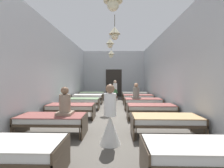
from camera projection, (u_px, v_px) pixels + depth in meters
ground_plane at (111, 114)px, 7.35m from camera, size 5.91×14.26×0.10m
room_shell at (112, 71)px, 8.51m from camera, size 5.71×13.86×4.02m
bed_left_row_0 at (6, 149)px, 2.63m from camera, size 1.90×0.84×0.57m
bed_right_row_0 at (203, 152)px, 2.55m from camera, size 1.90×0.84×0.57m
bed_left_row_1 at (52, 120)px, 4.53m from camera, size 1.90×0.84×0.57m
bed_right_row_1 at (166, 120)px, 4.45m from camera, size 1.90×0.84×0.57m
bed_left_row_2 at (71, 107)px, 6.43m from camera, size 1.90×0.84×0.57m
bed_right_row_2 at (151, 108)px, 6.35m from camera, size 1.90×0.84×0.57m
bed_left_row_3 at (81, 101)px, 8.33m from camera, size 1.90×0.84×0.57m
bed_right_row_3 at (143, 101)px, 8.24m from camera, size 1.90×0.84×0.57m
bed_left_row_4 at (88, 97)px, 10.23m from camera, size 1.90×0.84×0.57m
bed_right_row_4 at (138, 97)px, 10.14m from camera, size 1.90×0.84×0.57m
bed_left_row_5 at (92, 94)px, 12.12m from camera, size 1.90×0.84×0.57m
bed_right_row_5 at (134, 94)px, 12.04m from camera, size 1.90×0.84×0.57m
nurse_near_aisle at (110, 123)px, 3.89m from camera, size 0.52×0.52×1.49m
nurse_mid_aisle at (115, 93)px, 11.98m from camera, size 0.52×0.52×1.49m
patient_seated_primary at (136, 93)px, 8.26m from camera, size 0.44×0.44×0.80m
patient_seated_secondary at (65, 104)px, 4.56m from camera, size 0.44×0.44×0.80m
potted_plant at (115, 91)px, 11.94m from camera, size 0.44×0.44×1.18m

